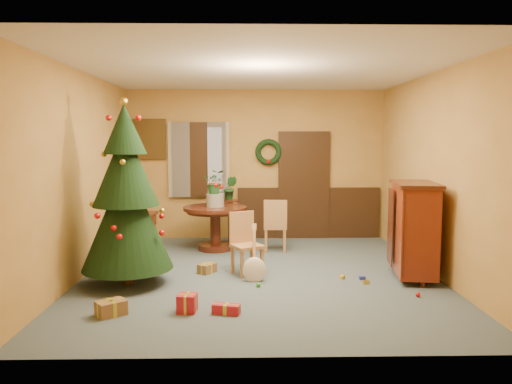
{
  "coord_description": "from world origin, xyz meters",
  "views": [
    {
      "loc": [
        -0.2,
        -7.03,
        1.94
      ],
      "look_at": [
        -0.04,
        0.4,
        1.16
      ],
      "focal_mm": 35.0,
      "sensor_mm": 36.0,
      "label": 1
    }
  ],
  "objects_px": {
    "sideboard": "(414,227)",
    "chair_near": "(245,241)",
    "christmas_tree": "(126,197)",
    "writing_desk": "(132,222)",
    "dining_table": "(215,220)"
  },
  "relations": [
    {
      "from": "dining_table",
      "to": "sideboard",
      "type": "height_order",
      "value": "sideboard"
    },
    {
      "from": "christmas_tree",
      "to": "sideboard",
      "type": "height_order",
      "value": "christmas_tree"
    },
    {
      "from": "chair_near",
      "to": "christmas_tree",
      "type": "distance_m",
      "value": 1.79
    },
    {
      "from": "chair_near",
      "to": "sideboard",
      "type": "bearing_deg",
      "value": -7.16
    },
    {
      "from": "sideboard",
      "to": "writing_desk",
      "type": "bearing_deg",
      "value": 158.19
    },
    {
      "from": "christmas_tree",
      "to": "writing_desk",
      "type": "bearing_deg",
      "value": 100.86
    },
    {
      "from": "christmas_tree",
      "to": "writing_desk",
      "type": "relative_size",
      "value": 2.94
    },
    {
      "from": "dining_table",
      "to": "christmas_tree",
      "type": "height_order",
      "value": "christmas_tree"
    },
    {
      "from": "writing_desk",
      "to": "christmas_tree",
      "type": "bearing_deg",
      "value": -79.14
    },
    {
      "from": "dining_table",
      "to": "writing_desk",
      "type": "height_order",
      "value": "dining_table"
    },
    {
      "from": "christmas_tree",
      "to": "writing_desk",
      "type": "height_order",
      "value": "christmas_tree"
    },
    {
      "from": "sideboard",
      "to": "chair_near",
      "type": "bearing_deg",
      "value": 172.84
    },
    {
      "from": "chair_near",
      "to": "christmas_tree",
      "type": "relative_size",
      "value": 0.36
    },
    {
      "from": "dining_table",
      "to": "christmas_tree",
      "type": "distance_m",
      "value": 2.42
    },
    {
      "from": "writing_desk",
      "to": "sideboard",
      "type": "distance_m",
      "value": 4.64
    }
  ]
}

